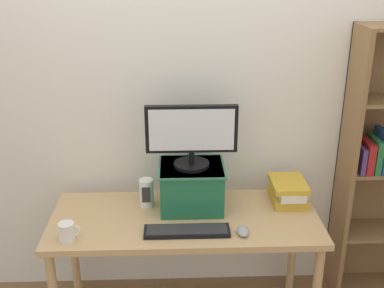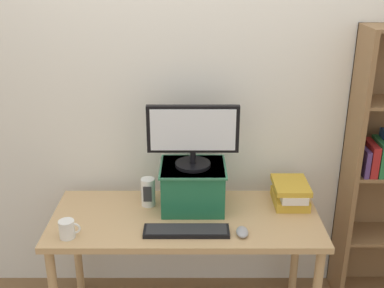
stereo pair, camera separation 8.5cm
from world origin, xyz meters
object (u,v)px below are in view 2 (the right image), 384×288
(desk, at_px, (185,229))
(computer_monitor, at_px, (192,134))
(coffee_mug, at_px, (66,229))
(desk_speaker, at_px, (147,192))
(computer_mouse, at_px, (241,232))
(keyboard, at_px, (186,231))
(riser_box, at_px, (192,185))
(book_stack, at_px, (290,193))

(desk, height_order, computer_monitor, computer_monitor)
(desk, bearing_deg, coffee_mug, -160.99)
(desk, relative_size, desk_speaker, 8.96)
(desk, distance_m, computer_mouse, 0.37)
(desk_speaker, bearing_deg, computer_mouse, -31.85)
(desk, xyz_separation_m, desk_speaker, (-0.22, 0.14, 0.16))
(keyboard, bearing_deg, riser_box, 83.14)
(book_stack, bearing_deg, desk_speaker, -178.72)
(computer_mouse, bearing_deg, desk_speaker, 148.15)
(coffee_mug, bearing_deg, book_stack, 16.52)
(book_stack, xyz_separation_m, desk_speaker, (-0.84, -0.02, 0.02))
(desk, relative_size, computer_monitor, 2.97)
(computer_monitor, relative_size, coffee_mug, 4.48)
(computer_monitor, distance_m, book_stack, 0.69)
(desk_speaker, bearing_deg, book_stack, 1.28)
(riser_box, bearing_deg, book_stack, 3.29)
(riser_box, height_order, desk_speaker, riser_box)
(computer_monitor, distance_m, keyboard, 0.53)
(riser_box, bearing_deg, desk_speaker, 176.87)
(desk, bearing_deg, book_stack, 13.98)
(computer_monitor, bearing_deg, coffee_mug, -153.21)
(desk, height_order, coffee_mug, coffee_mug)
(riser_box, height_order, book_stack, riser_box)
(keyboard, bearing_deg, computer_mouse, -3.85)
(riser_box, xyz_separation_m, keyboard, (-0.03, -0.29, -0.12))
(keyboard, xyz_separation_m, coffee_mug, (-0.62, -0.04, 0.04))
(coffee_mug, relative_size, desk_speaker, 0.67)
(computer_monitor, distance_m, computer_mouse, 0.59)
(computer_monitor, xyz_separation_m, coffee_mug, (-0.66, -0.33, -0.41))
(desk, bearing_deg, computer_monitor, 70.89)
(keyboard, distance_m, book_stack, 0.69)
(desk, distance_m, book_stack, 0.65)
(keyboard, xyz_separation_m, book_stack, (0.61, 0.32, 0.06))
(desk, height_order, desk_speaker, desk_speaker)
(computer_monitor, height_order, book_stack, computer_monitor)
(computer_monitor, xyz_separation_m, computer_mouse, (0.26, -0.31, -0.44))
(riser_box, height_order, computer_monitor, computer_monitor)
(riser_box, distance_m, computer_monitor, 0.32)
(computer_monitor, relative_size, desk_speaker, 3.02)
(desk_speaker, bearing_deg, computer_monitor, -3.44)
(coffee_mug, distance_m, desk_speaker, 0.53)
(computer_mouse, height_order, desk_speaker, desk_speaker)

